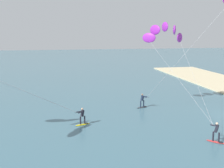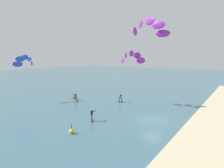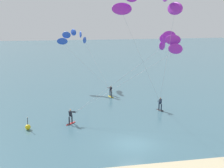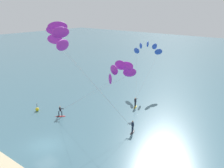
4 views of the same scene
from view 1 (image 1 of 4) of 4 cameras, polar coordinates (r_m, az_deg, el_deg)
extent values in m
ellipsoid|color=red|center=(24.33, 20.59, -11.10)|extent=(1.32, 1.31, 0.08)
cube|color=black|center=(24.23, 21.56, -11.13)|extent=(0.40, 0.40, 0.02)
cylinder|color=black|center=(24.22, 20.15, -10.07)|extent=(0.14, 0.14, 0.78)
cylinder|color=black|center=(24.13, 21.17, -10.22)|extent=(0.14, 0.14, 0.78)
cube|color=black|center=(23.95, 20.77, -8.60)|extent=(0.44, 0.44, 0.63)
sphere|color=beige|center=(23.82, 20.83, -7.64)|extent=(0.20, 0.20, 0.20)
cylinder|color=black|center=(24.34, 20.08, -7.88)|extent=(0.55, 0.04, 0.03)
cylinder|color=black|center=(24.05, 20.21, -8.03)|extent=(0.59, 0.32, 0.15)
cylinder|color=black|center=(24.17, 20.66, -7.97)|extent=(0.60, 0.29, 0.15)
ellipsoid|color=purple|center=(33.23, 13.78, 9.27)|extent=(1.40, 1.35, 1.10)
ellipsoid|color=purple|center=(32.93, 12.75, 10.84)|extent=(1.63, 0.88, 1.10)
ellipsoid|color=purple|center=(32.45, 10.85, 11.51)|extent=(1.63, 0.36, 1.10)
ellipsoid|color=purple|center=(32.00, 8.86, 10.98)|extent=(1.61, 0.95, 1.10)
ellipsoid|color=purple|center=(31.76, 7.64, 9.43)|extent=(1.35, 1.40, 1.10)
cylinder|color=#B2B2B7|center=(28.45, 16.43, 1.74)|extent=(10.56, 1.62, 6.56)
cylinder|color=#B2B2B7|center=(27.60, 13.03, 1.64)|extent=(10.46, 2.15, 6.56)
ellipsoid|color=#333338|center=(32.96, 6.22, -4.79)|extent=(0.85, 1.53, 0.08)
cube|color=black|center=(33.19, 6.79, -4.60)|extent=(0.37, 0.36, 0.02)
cylinder|color=#192338|center=(32.72, 5.93, -4.12)|extent=(0.14, 0.14, 0.78)
cylinder|color=#192338|center=(32.97, 6.54, -4.02)|extent=(0.14, 0.14, 0.78)
cube|color=#192338|center=(32.68, 6.26, -2.90)|extent=(0.39, 0.40, 0.63)
sphere|color=#9E7051|center=(32.58, 6.27, -2.18)|extent=(0.20, 0.20, 0.20)
cylinder|color=black|center=(32.54, 7.21, -2.70)|extent=(0.29, 0.49, 0.03)
cylinder|color=#192338|center=(32.69, 6.78, -2.58)|extent=(0.17, 0.61, 0.15)
cylinder|color=#192338|center=(32.48, 6.70, -2.66)|extent=(0.52, 0.45, 0.15)
cylinder|color=#B2B2B7|center=(30.06, 14.89, 6.14)|extent=(6.19, 6.15, 10.59)
cylinder|color=#B2B2B7|center=(32.45, 15.15, 6.43)|extent=(1.99, 8.48, 10.59)
ellipsoid|color=yellow|center=(27.00, -6.07, -8.28)|extent=(0.85, 1.53, 0.08)
cube|color=black|center=(27.15, -5.28, -8.05)|extent=(0.37, 0.36, 0.02)
cylinder|color=black|center=(26.78, -6.52, -7.49)|extent=(0.14, 0.14, 0.78)
cylinder|color=black|center=(26.96, -5.66, -7.35)|extent=(0.14, 0.14, 0.78)
cube|color=black|center=(26.66, -6.12, -6.01)|extent=(0.39, 0.40, 0.63)
sphere|color=tan|center=(26.55, -6.14, -5.14)|extent=(0.20, 0.20, 0.20)
cylinder|color=black|center=(26.37, -7.18, -5.88)|extent=(0.25, 0.52, 0.03)
cylinder|color=black|center=(26.39, -6.54, -5.78)|extent=(0.49, 0.48, 0.15)
cylinder|color=black|center=(26.58, -6.76, -5.67)|extent=(0.11, 0.60, 0.15)
cylinder|color=#B2B2B7|center=(24.79, -19.22, -0.60)|extent=(2.31, 10.42, 5.78)
cylinder|color=#B2B2B7|center=(22.80, -17.76, -1.45)|extent=(6.17, 8.71, 5.78)
camera|label=2|loc=(28.71, 76.21, 2.49)|focal=28.97mm
camera|label=3|loc=(48.09, 58.53, 9.15)|focal=49.76mm
camera|label=4|loc=(60.16, 25.86, 16.46)|focal=42.42mm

